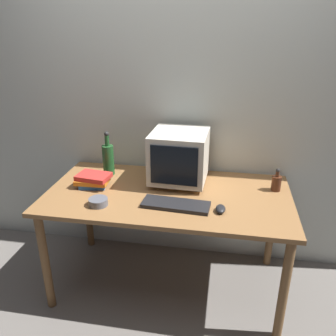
{
  "coord_description": "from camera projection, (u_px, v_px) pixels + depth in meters",
  "views": [
    {
      "loc": [
        0.36,
        -2.05,
        1.82
      ],
      "look_at": [
        0.0,
        0.0,
        0.94
      ],
      "focal_mm": 37.12,
      "sensor_mm": 36.0,
      "label": 1
    }
  ],
  "objects": [
    {
      "name": "ground_plane",
      "position": [
        168.0,
        282.0,
        2.63
      ],
      "size": [
        6.0,
        6.0,
        0.0
      ],
      "primitive_type": "plane",
      "color": "slate"
    },
    {
      "name": "bottle_tall",
      "position": [
        108.0,
        159.0,
        2.57
      ],
      "size": [
        0.08,
        0.08,
        0.33
      ],
      "color": "#1E4C23",
      "rests_on": "desk"
    },
    {
      "name": "back_wall",
      "position": [
        179.0,
        104.0,
        2.58
      ],
      "size": [
        4.0,
        0.08,
        2.5
      ],
      "primitive_type": "cube",
      "color": "beige",
      "rests_on": "ground"
    },
    {
      "name": "desk",
      "position": [
        168.0,
        204.0,
        2.36
      ],
      "size": [
        1.63,
        0.85,
        0.76
      ],
      "color": "olive",
      "rests_on": "ground"
    },
    {
      "name": "cd_spindle",
      "position": [
        98.0,
        202.0,
        2.16
      ],
      "size": [
        0.12,
        0.12,
        0.04
      ],
      "primitive_type": "cylinder",
      "color": "#595B66",
      "rests_on": "desk"
    },
    {
      "name": "crt_monitor",
      "position": [
        179.0,
        157.0,
        2.42
      ],
      "size": [
        0.39,
        0.4,
        0.37
      ],
      "color": "beige",
      "rests_on": "desk"
    },
    {
      "name": "bottle_short",
      "position": [
        276.0,
        182.0,
        2.34
      ],
      "size": [
        0.06,
        0.06,
        0.16
      ],
      "color": "#472314",
      "rests_on": "desk"
    },
    {
      "name": "keyboard",
      "position": [
        176.0,
        205.0,
        2.15
      ],
      "size": [
        0.43,
        0.18,
        0.02
      ],
      "primitive_type": "cube",
      "rotation": [
        0.0,
        0.0,
        -0.07
      ],
      "color": "black",
      "rests_on": "desk"
    },
    {
      "name": "book_stack",
      "position": [
        93.0,
        180.0,
        2.4
      ],
      "size": [
        0.24,
        0.18,
        0.09
      ],
      "color": "#28569E",
      "rests_on": "desk"
    },
    {
      "name": "computer_mouse",
      "position": [
        220.0,
        209.0,
        2.09
      ],
      "size": [
        0.06,
        0.1,
        0.04
      ],
      "primitive_type": "ellipsoid",
      "rotation": [
        0.0,
        0.0,
        0.03
      ],
      "color": "black",
      "rests_on": "desk"
    }
  ]
}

